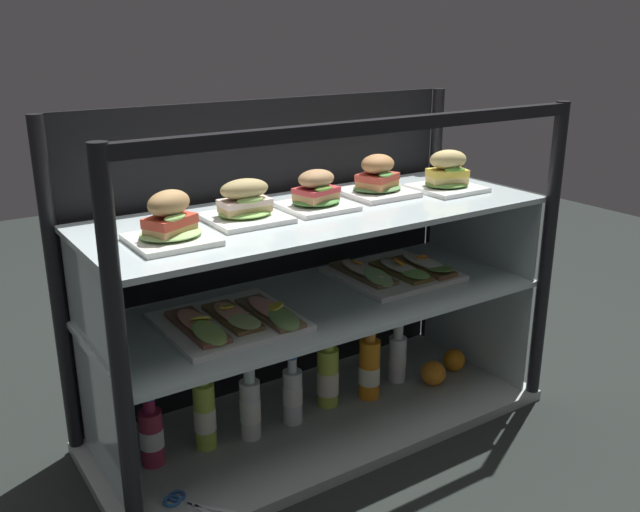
{
  "coord_description": "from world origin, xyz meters",
  "views": [
    {
      "loc": [
        -1.0,
        -1.51,
        1.14
      ],
      "look_at": [
        0.0,
        0.0,
        0.53
      ],
      "focal_mm": 38.71,
      "sensor_mm": 36.0,
      "label": 1
    }
  ],
  "objects_px": {
    "plated_roll_sandwich_near_left_corner": "(316,194)",
    "juice_bottle_near_post": "(369,368)",
    "juice_bottle_front_fourth": "(328,376)",
    "orange_fruit_near_left_post": "(433,373)",
    "plated_roll_sandwich_center": "(447,176)",
    "juice_bottle_front_second": "(250,407)",
    "plated_roll_sandwich_left_of_center": "(377,180)",
    "juice_bottle_back_center": "(293,394)",
    "orange_fruit_beside_bottles": "(454,360)",
    "plated_roll_sandwich_far_left": "(170,224)",
    "open_sandwich_tray_mid_right": "(396,271)",
    "juice_bottle_back_right": "(205,414)",
    "plated_roll_sandwich_near_right_corner": "(245,206)",
    "juice_bottle_front_middle": "(152,435)",
    "juice_bottle_front_right_end": "(397,356)",
    "open_sandwich_tray_far_right": "(233,320)",
    "kitchen_scissors": "(183,501)"
  },
  "relations": [
    {
      "from": "plated_roll_sandwich_near_left_corner",
      "to": "juice_bottle_near_post",
      "type": "xyz_separation_m",
      "value": [
        0.19,
        -0.01,
        -0.58
      ]
    },
    {
      "from": "juice_bottle_front_fourth",
      "to": "orange_fruit_near_left_post",
      "type": "bearing_deg",
      "value": -14.11
    },
    {
      "from": "plated_roll_sandwich_center",
      "to": "juice_bottle_front_second",
      "type": "xyz_separation_m",
      "value": [
        -0.68,
        0.03,
        -0.58
      ]
    },
    {
      "from": "plated_roll_sandwich_left_of_center",
      "to": "juice_bottle_front_second",
      "type": "bearing_deg",
      "value": -175.0
    },
    {
      "from": "juice_bottle_back_center",
      "to": "orange_fruit_beside_bottles",
      "type": "relative_size",
      "value": 2.98
    },
    {
      "from": "plated_roll_sandwich_far_left",
      "to": "open_sandwich_tray_mid_right",
      "type": "xyz_separation_m",
      "value": [
        0.75,
        0.08,
        -0.29
      ]
    },
    {
      "from": "plated_roll_sandwich_left_of_center",
      "to": "juice_bottle_back_right",
      "type": "relative_size",
      "value": 0.76
    },
    {
      "from": "plated_roll_sandwich_near_right_corner",
      "to": "juice_bottle_near_post",
      "type": "xyz_separation_m",
      "value": [
        0.41,
        -0.01,
        -0.58
      ]
    },
    {
      "from": "juice_bottle_front_middle",
      "to": "open_sandwich_tray_mid_right",
      "type": "bearing_deg",
      "value": -1.47
    },
    {
      "from": "juice_bottle_front_middle",
      "to": "juice_bottle_front_right_end",
      "type": "xyz_separation_m",
      "value": [
        0.83,
        -0.0,
        0.0
      ]
    },
    {
      "from": "juice_bottle_front_second",
      "to": "juice_bottle_front_fourth",
      "type": "relative_size",
      "value": 1.03
    },
    {
      "from": "juice_bottle_front_fourth",
      "to": "juice_bottle_near_post",
      "type": "distance_m",
      "value": 0.14
    },
    {
      "from": "open_sandwich_tray_far_right",
      "to": "orange_fruit_beside_bottles",
      "type": "bearing_deg",
      "value": 1.1
    },
    {
      "from": "juice_bottle_back_right",
      "to": "orange_fruit_near_left_post",
      "type": "height_order",
      "value": "juice_bottle_back_right"
    },
    {
      "from": "plated_roll_sandwich_left_of_center",
      "to": "juice_bottle_front_middle",
      "type": "distance_m",
      "value": 0.95
    },
    {
      "from": "plated_roll_sandwich_center",
      "to": "juice_bottle_front_middle",
      "type": "bearing_deg",
      "value": 176.38
    },
    {
      "from": "plated_roll_sandwich_left_of_center",
      "to": "plated_roll_sandwich_center",
      "type": "relative_size",
      "value": 1.02
    },
    {
      "from": "plated_roll_sandwich_near_right_corner",
      "to": "plated_roll_sandwich_center",
      "type": "relative_size",
      "value": 1.03
    },
    {
      "from": "juice_bottle_front_second",
      "to": "juice_bottle_near_post",
      "type": "height_order",
      "value": "same"
    },
    {
      "from": "open_sandwich_tray_far_right",
      "to": "open_sandwich_tray_mid_right",
      "type": "xyz_separation_m",
      "value": [
        0.59,
        0.05,
        0.0
      ]
    },
    {
      "from": "plated_roll_sandwich_near_left_corner",
      "to": "orange_fruit_near_left_post",
      "type": "bearing_deg",
      "value": -9.07
    },
    {
      "from": "plated_roll_sandwich_near_left_corner",
      "to": "orange_fruit_near_left_post",
      "type": "distance_m",
      "value": 0.76
    },
    {
      "from": "plated_roll_sandwich_near_right_corner",
      "to": "juice_bottle_back_right",
      "type": "height_order",
      "value": "plated_roll_sandwich_near_right_corner"
    },
    {
      "from": "plated_roll_sandwich_near_right_corner",
      "to": "open_sandwich_tray_far_right",
      "type": "distance_m",
      "value": 0.3
    },
    {
      "from": "plated_roll_sandwich_center",
      "to": "juice_bottle_back_right",
      "type": "relative_size",
      "value": 0.75
    },
    {
      "from": "open_sandwich_tray_mid_right",
      "to": "plated_roll_sandwich_left_of_center",
      "type": "bearing_deg",
      "value": 155.0
    },
    {
      "from": "plated_roll_sandwich_far_left",
      "to": "open_sandwich_tray_far_right",
      "type": "height_order",
      "value": "plated_roll_sandwich_far_left"
    },
    {
      "from": "juice_bottle_back_right",
      "to": "orange_fruit_near_left_post",
      "type": "distance_m",
      "value": 0.77
    },
    {
      "from": "plated_roll_sandwich_left_of_center",
      "to": "juice_bottle_near_post",
      "type": "distance_m",
      "value": 0.59
    },
    {
      "from": "plated_roll_sandwich_left_of_center",
      "to": "plated_roll_sandwich_center",
      "type": "xyz_separation_m",
      "value": [
        0.21,
        -0.07,
        -0.0
      ]
    },
    {
      "from": "juice_bottle_front_second",
      "to": "juice_bottle_front_right_end",
      "type": "xyz_separation_m",
      "value": [
        0.56,
        0.03,
        -0.01
      ]
    },
    {
      "from": "juice_bottle_back_right",
      "to": "juice_bottle_front_right_end",
      "type": "height_order",
      "value": "juice_bottle_back_right"
    },
    {
      "from": "juice_bottle_front_second",
      "to": "orange_fruit_beside_bottles",
      "type": "xyz_separation_m",
      "value": [
        0.76,
        -0.02,
        -0.06
      ]
    },
    {
      "from": "plated_roll_sandwich_far_left",
      "to": "juice_bottle_front_second",
      "type": "relative_size",
      "value": 0.77
    },
    {
      "from": "plated_roll_sandwich_near_left_corner",
      "to": "orange_fruit_near_left_post",
      "type": "height_order",
      "value": "plated_roll_sandwich_near_left_corner"
    },
    {
      "from": "juice_bottle_back_right",
      "to": "plated_roll_sandwich_near_left_corner",
      "type": "bearing_deg",
      "value": -3.52
    },
    {
      "from": "orange_fruit_near_left_post",
      "to": "plated_roll_sandwich_left_of_center",
      "type": "bearing_deg",
      "value": 149.71
    },
    {
      "from": "juice_bottle_front_right_end",
      "to": "juice_bottle_front_middle",
      "type": "bearing_deg",
      "value": 179.74
    },
    {
      "from": "plated_roll_sandwich_left_of_center",
      "to": "open_sandwich_tray_far_right",
      "type": "height_order",
      "value": "plated_roll_sandwich_left_of_center"
    },
    {
      "from": "open_sandwich_tray_far_right",
      "to": "juice_bottle_front_fourth",
      "type": "bearing_deg",
      "value": 11.44
    },
    {
      "from": "juice_bottle_back_right",
      "to": "open_sandwich_tray_far_right",
      "type": "bearing_deg",
      "value": -46.58
    },
    {
      "from": "open_sandwich_tray_mid_right",
      "to": "juice_bottle_back_right",
      "type": "bearing_deg",
      "value": 178.74
    },
    {
      "from": "juice_bottle_front_second",
      "to": "juice_bottle_back_center",
      "type": "height_order",
      "value": "juice_bottle_front_second"
    },
    {
      "from": "open_sandwich_tray_mid_right",
      "to": "juice_bottle_front_right_end",
      "type": "bearing_deg",
      "value": 26.48
    },
    {
      "from": "plated_roll_sandwich_left_of_center",
      "to": "orange_fruit_beside_bottles",
      "type": "relative_size",
      "value": 2.59
    },
    {
      "from": "juice_bottle_back_center",
      "to": "juice_bottle_back_right",
      "type": "bearing_deg",
      "value": 174.42
    },
    {
      "from": "plated_roll_sandwich_near_left_corner",
      "to": "orange_fruit_beside_bottles",
      "type": "distance_m",
      "value": 0.83
    },
    {
      "from": "juice_bottle_back_right",
      "to": "juice_bottle_back_center",
      "type": "distance_m",
      "value": 0.27
    },
    {
      "from": "juice_bottle_back_right",
      "to": "juice_bottle_near_post",
      "type": "height_order",
      "value": "juice_bottle_back_right"
    },
    {
      "from": "open_sandwich_tray_mid_right",
      "to": "kitchen_scissors",
      "type": "relative_size",
      "value": 1.84
    }
  ]
}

